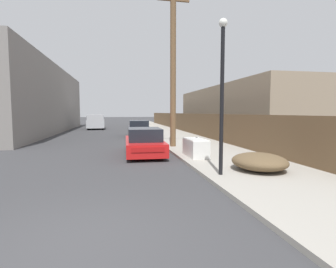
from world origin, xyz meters
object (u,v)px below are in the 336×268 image
Objects in this scene: car_parked_mid at (139,129)px; utility_pole at (173,65)px; brush_pile at (259,162)px; discarded_fridge at (196,148)px; parked_sports_car_red at (144,142)px; pickup_truck at (96,122)px; street_lamp at (222,86)px.

utility_pole reaches higher than car_parked_mid.
car_parked_mid is 14.70m from brush_pile.
brush_pile is (1.56, -6.58, -4.27)m from utility_pole.
discarded_fridge is 3.31m from brush_pile.
parked_sports_car_red is 20.89m from pickup_truck.
utility_pole is at bearing 104.11° from pickup_truck.
car_parked_mid is 2.31× the size of brush_pile.
car_parked_mid is 11.64m from pickup_truck.
car_parked_mid reaches higher than brush_pile.
discarded_fridge is 4.15m from street_lamp.
utility_pole is at bearing 103.34° from brush_pile.
pickup_truck is at bearing 106.09° from brush_pile.
parked_sports_car_red is 0.80× the size of pickup_truck.
brush_pile is (7.27, -25.19, -0.49)m from pickup_truck.
street_lamp is (0.04, -6.95, -1.83)m from utility_pole.
discarded_fridge is at bearing 86.21° from street_lamp.
utility_pole is 7.18m from street_lamp.
brush_pile is (1.29, -3.05, -0.10)m from discarded_fridge.
street_lamp is (5.75, -25.56, 1.95)m from pickup_truck.
utility_pole is (5.71, -18.61, 3.78)m from pickup_truck.
discarded_fridge is 5.47m from utility_pole.
car_parked_mid is 8.92m from utility_pole.
pickup_truck is 0.64× the size of utility_pole.
discarded_fridge is 0.37× the size of car_parked_mid.
utility_pole is at bearing 47.65° from parked_sports_car_red.
pickup_truck is at bearing 115.34° from car_parked_mid.
street_lamp is (1.34, -14.79, 2.21)m from car_parked_mid.
street_lamp reaches higher than parked_sports_car_red.
street_lamp is at bearing -68.12° from parked_sports_car_red.
parked_sports_car_red is 0.97× the size of street_lamp.
utility_pole is 1.90× the size of street_lamp.
pickup_truck is at bearing 102.19° from parked_sports_car_red.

